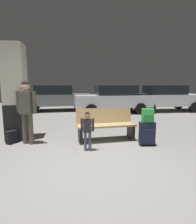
# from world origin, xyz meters

# --- Properties ---
(ground_plane) EXTENTS (18.00, 18.00, 0.10)m
(ground_plane) POSITION_xyz_m (0.00, 4.00, -0.05)
(ground_plane) COLOR gray
(structural_pillar) EXTENTS (0.57, 0.57, 2.63)m
(structural_pillar) POSITION_xyz_m (-1.93, 2.12, 1.31)
(structural_pillar) COLOR black
(structural_pillar) RESTS_ON ground_plane
(bench) EXTENTS (1.63, 0.64, 0.89)m
(bench) POSITION_xyz_m (0.52, 1.61, 0.44)
(bench) COLOR tan
(bench) RESTS_ON ground_plane
(suitcase) EXTENTS (0.40, 0.27, 0.60)m
(suitcase) POSITION_xyz_m (1.48, 1.02, 0.32)
(suitcase) COLOR #191E33
(suitcase) RESTS_ON ground_plane
(backpack_bright) EXTENTS (0.31, 0.24, 0.34)m
(backpack_bright) POSITION_xyz_m (1.48, 1.02, 0.77)
(backpack_bright) COLOR green
(backpack_bright) RESTS_ON suitcase
(child) EXTENTS (0.31, 0.20, 0.92)m
(child) POSITION_xyz_m (-0.05, 0.88, 0.57)
(child) COLOR #4C5160
(child) RESTS_ON ground_plane
(adult) EXTENTS (0.53, 0.30, 1.63)m
(adult) POSITION_xyz_m (-1.54, 1.60, 1.00)
(adult) COLOR brown
(adult) RESTS_ON ground_plane
(backpack_dark_floor) EXTENTS (0.31, 0.32, 0.34)m
(backpack_dark_floor) POSITION_xyz_m (-1.99, 1.72, 0.17)
(backpack_dark_floor) COLOR black
(backpack_dark_floor) RESTS_ON ground_plane
(parked_car_far) EXTENTS (4.19, 1.97, 1.51)m
(parked_car_far) POSITION_xyz_m (-1.32, 7.75, 0.81)
(parked_car_far) COLOR slate
(parked_car_far) RESTS_ON ground_plane
(parked_car_near) EXTENTS (4.16, 1.91, 1.51)m
(parked_car_near) POSITION_xyz_m (1.88, 6.41, 0.81)
(parked_car_near) COLOR silver
(parked_car_near) RESTS_ON ground_plane
(parked_car_side) EXTENTS (4.16, 1.91, 1.51)m
(parked_car_side) POSITION_xyz_m (5.07, 6.60, 0.81)
(parked_car_side) COLOR silver
(parked_car_side) RESTS_ON ground_plane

